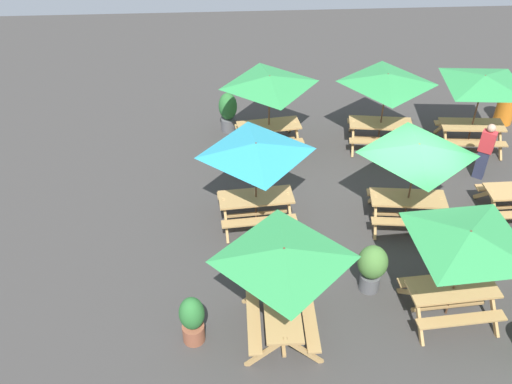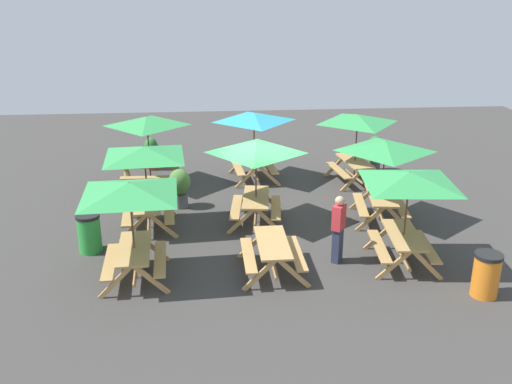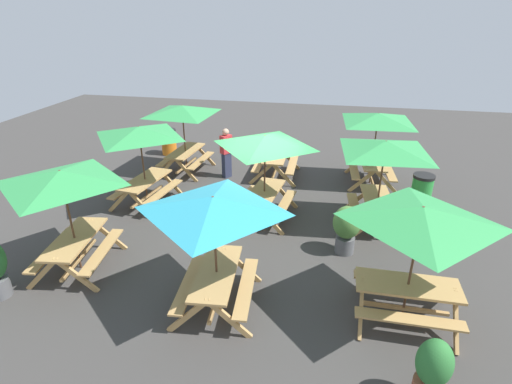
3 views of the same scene
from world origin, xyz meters
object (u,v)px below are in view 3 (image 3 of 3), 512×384
object	(u,v)px
picnic_table_2	(265,147)
trash_bin_orange	(169,142)
picnic_table_3	(420,224)
potted_plant_2	(347,227)
picnic_table_4	(276,160)
picnic_table_7	(63,185)
potted_plant_0	(432,372)
picnic_table_8	(377,123)
trash_bin_green	(421,191)
picnic_table_5	(140,138)
person_standing	(226,152)
picnic_table_1	(214,213)
picnic_table_0	(183,115)
picnic_table_6	(385,153)

from	to	relation	value
picnic_table_2	trash_bin_orange	world-z (taller)	picnic_table_2
picnic_table_3	potted_plant_2	bearing A→B (deg)	117.95
picnic_table_4	potted_plant_2	size ratio (longest dim) A/B	1.55
potted_plant_2	trash_bin_orange	bearing A→B (deg)	-130.39
picnic_table_7	potted_plant_0	size ratio (longest dim) A/B	2.03
picnic_table_3	trash_bin_orange	size ratio (longest dim) A/B	2.38
picnic_table_8	trash_bin_green	bearing A→B (deg)	37.38
trash_bin_green	potted_plant_0	bearing A→B (deg)	-8.30
picnic_table_2	potted_plant_2	xyz separation A→B (m)	(1.34, 2.14, -1.32)
picnic_table_5	person_standing	distance (m)	3.15
person_standing	picnic_table_1	bearing A→B (deg)	-131.51
picnic_table_5	picnic_table_8	size ratio (longest dim) A/B	0.83
picnic_table_5	person_standing	bearing A→B (deg)	151.63
picnic_table_0	potted_plant_0	bearing A→B (deg)	44.86
picnic_table_4	picnic_table_0	bearing A→B (deg)	-87.84
picnic_table_6	potted_plant_0	distance (m)	5.41
picnic_table_1	picnic_table_2	world-z (taller)	same
picnic_table_0	picnic_table_6	world-z (taller)	same
picnic_table_3	picnic_table_6	world-z (taller)	same
picnic_table_1	picnic_table_8	world-z (taller)	same
picnic_table_4	trash_bin_orange	xyz separation A→B (m)	(-1.42, -4.38, -0.07)
trash_bin_green	trash_bin_orange	world-z (taller)	same
picnic_table_0	trash_bin_orange	world-z (taller)	picnic_table_0
picnic_table_4	potted_plant_2	xyz separation A→B (m)	(4.24, 2.27, 0.11)
picnic_table_1	trash_bin_orange	size ratio (longest dim) A/B	2.38
picnic_table_5	picnic_table_8	xyz separation A→B (m)	(-2.80, 6.44, 0.00)
picnic_table_2	picnic_table_5	distance (m)	3.48
potted_plant_2	picnic_table_3	bearing A→B (deg)	27.45
picnic_table_3	potted_plant_0	bearing A→B (deg)	-86.09
trash_bin_orange	potted_plant_0	world-z (taller)	potted_plant_0
picnic_table_5	trash_bin_green	world-z (taller)	picnic_table_5
picnic_table_5	potted_plant_2	distance (m)	5.95
picnic_table_4	trash_bin_green	xyz separation A→B (m)	(1.45, 4.38, -0.07)
picnic_table_4	potted_plant_0	world-z (taller)	potted_plant_0
picnic_table_0	potted_plant_2	world-z (taller)	picnic_table_0
picnic_table_4	picnic_table_7	size ratio (longest dim) A/B	0.78
picnic_table_0	picnic_table_8	world-z (taller)	same
picnic_table_7	trash_bin_green	bearing A→B (deg)	112.76
picnic_table_3	trash_bin_green	bearing A→B (deg)	78.09
trash_bin_orange	trash_bin_green	bearing A→B (deg)	71.87
trash_bin_green	picnic_table_4	bearing A→B (deg)	-108.28
picnic_table_6	picnic_table_7	distance (m)	7.23
picnic_table_1	picnic_table_2	xyz separation A→B (m)	(-3.66, 0.25, 0.00)
trash_bin_orange	picnic_table_0	bearing A→B (deg)	39.07
potted_plant_2	picnic_table_6	bearing A→B (deg)	151.68
picnic_table_4	picnic_table_6	size ratio (longest dim) A/B	0.64
picnic_table_5	trash_bin_green	bearing A→B (deg)	107.59
potted_plant_0	picnic_table_4	bearing A→B (deg)	-156.82
picnic_table_4	picnic_table_7	xyz separation A→B (m)	(6.00, -3.41, 1.43)
picnic_table_4	picnic_table_8	bearing A→B (deg)	90.08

